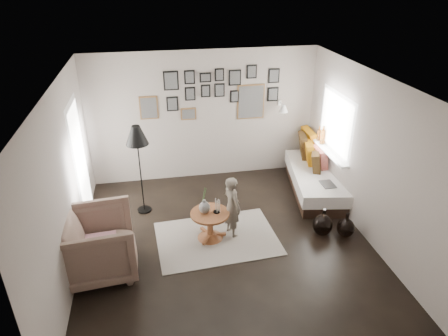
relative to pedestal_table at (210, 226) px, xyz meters
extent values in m
plane|color=black|center=(0.24, -0.19, -0.22)|extent=(4.80, 4.80, 0.00)
plane|color=#9E928A|center=(0.24, 2.21, 1.08)|extent=(4.50, 0.00, 4.50)
plane|color=#9E928A|center=(0.24, -2.59, 1.08)|extent=(4.50, 0.00, 4.50)
plane|color=#9E928A|center=(-2.01, -0.19, 1.08)|extent=(0.00, 4.80, 4.80)
plane|color=#9E928A|center=(2.49, -0.19, 1.08)|extent=(0.00, 4.80, 4.80)
plane|color=white|center=(0.24, -0.19, 2.38)|extent=(4.80, 4.80, 0.00)
plane|color=white|center=(-2.00, 1.01, 0.83)|extent=(0.00, 2.14, 2.14)
plane|color=white|center=(-2.00, 1.01, 0.83)|extent=(0.00, 1.88, 1.88)
plane|color=white|center=(-2.00, 1.01, 0.83)|extent=(0.00, 1.93, 1.93)
plane|color=white|center=(2.47, 1.01, 1.23)|extent=(0.00, 1.30, 1.30)
plane|color=white|center=(2.47, 1.01, 1.23)|extent=(0.00, 1.14, 1.14)
cube|color=white|center=(2.41, 1.01, 0.66)|extent=(0.15, 1.32, 0.04)
cylinder|color=#8C4C14|center=(2.41, 1.36, 0.82)|extent=(0.10, 0.10, 0.28)
cylinder|color=#8C4C14|center=(2.41, 1.53, 0.79)|extent=(0.08, 0.08, 0.22)
cube|color=brown|center=(-0.81, 2.19, 1.33)|extent=(0.35, 0.03, 0.45)
cube|color=black|center=(-0.81, 2.17, 1.33)|extent=(0.30, 0.01, 0.40)
cube|color=black|center=(-0.36, 2.19, 1.83)|extent=(0.28, 0.03, 0.36)
cube|color=black|center=(-0.36, 2.17, 1.83)|extent=(0.23, 0.01, 0.31)
cube|color=black|center=(-0.36, 2.19, 1.38)|extent=(0.22, 0.03, 0.28)
cube|color=black|center=(-0.36, 2.17, 1.38)|extent=(0.17, 0.01, 0.23)
cube|color=black|center=(-0.01, 2.19, 1.88)|extent=(0.20, 0.03, 0.26)
cube|color=black|center=(-0.01, 2.17, 1.88)|extent=(0.15, 0.01, 0.21)
cube|color=black|center=(-0.01, 2.19, 1.56)|extent=(0.20, 0.03, 0.26)
cube|color=black|center=(-0.01, 2.17, 1.56)|extent=(0.15, 0.01, 0.21)
cube|color=black|center=(0.29, 2.19, 1.86)|extent=(0.22, 0.03, 0.18)
cube|color=black|center=(0.29, 2.17, 1.86)|extent=(0.17, 0.01, 0.13)
cube|color=black|center=(0.29, 2.19, 1.60)|extent=(0.18, 0.03, 0.24)
cube|color=black|center=(0.29, 2.17, 1.60)|extent=(0.13, 0.01, 0.19)
cube|color=black|center=(0.56, 2.19, 1.90)|extent=(0.18, 0.03, 0.24)
cube|color=black|center=(0.56, 2.17, 1.90)|extent=(0.13, 0.01, 0.19)
cube|color=black|center=(0.56, 2.19, 1.60)|extent=(0.20, 0.03, 0.26)
cube|color=black|center=(0.56, 2.17, 1.60)|extent=(0.15, 0.01, 0.21)
cube|color=black|center=(0.86, 2.19, 1.83)|extent=(0.24, 0.03, 0.30)
cube|color=black|center=(0.86, 2.17, 1.83)|extent=(0.19, 0.01, 0.25)
cube|color=black|center=(0.86, 2.19, 1.46)|extent=(0.18, 0.03, 0.24)
cube|color=black|center=(0.86, 2.17, 1.46)|extent=(0.13, 0.01, 0.19)
cube|color=brown|center=(1.19, 2.19, 1.33)|extent=(0.55, 0.03, 0.70)
cube|color=black|center=(1.19, 2.17, 1.33)|extent=(0.50, 0.01, 0.65)
cube|color=black|center=(1.19, 2.19, 1.93)|extent=(0.20, 0.03, 0.26)
cube|color=black|center=(1.19, 2.17, 1.93)|extent=(0.15, 0.01, 0.21)
cube|color=black|center=(1.64, 2.19, 1.83)|extent=(0.22, 0.03, 0.28)
cube|color=black|center=(1.64, 2.17, 1.83)|extent=(0.17, 0.01, 0.23)
cube|color=black|center=(1.64, 2.19, 1.46)|extent=(0.22, 0.03, 0.28)
cube|color=black|center=(1.64, 2.17, 1.46)|extent=(0.17, 0.01, 0.23)
cube|color=brown|center=(-0.06, 2.19, 1.16)|extent=(0.30, 0.03, 0.24)
cube|color=black|center=(-0.06, 2.17, 1.16)|extent=(0.25, 0.01, 0.19)
cube|color=white|center=(1.79, 2.18, 1.28)|extent=(0.06, 0.04, 0.10)
cylinder|color=white|center=(1.79, 2.06, 1.30)|extent=(0.02, 0.24, 0.02)
cone|color=white|center=(1.79, 1.93, 1.24)|extent=(0.18, 0.18, 0.14)
cube|color=silver|center=(0.10, -0.04, -0.22)|extent=(1.99, 1.45, 0.01)
cone|color=brown|center=(0.00, 0.00, -0.18)|extent=(0.46, 0.46, 0.09)
cylinder|color=brown|center=(0.00, 0.00, 0.02)|extent=(0.10, 0.10, 0.35)
cylinder|color=brown|center=(0.00, 0.00, 0.24)|extent=(0.62, 0.62, 0.04)
ellipsoid|color=black|center=(-0.08, 0.02, 0.36)|extent=(0.18, 0.18, 0.19)
cylinder|color=black|center=(-0.08, 0.02, 0.47)|extent=(0.05, 0.05, 0.04)
cylinder|color=black|center=(0.11, 0.00, 0.27)|extent=(0.11, 0.11, 0.02)
cube|color=black|center=(2.24, 1.11, -0.11)|extent=(1.12, 2.03, 0.22)
cube|color=silver|center=(2.24, 1.11, 0.11)|extent=(1.19, 2.10, 0.24)
cube|color=#AB6309|center=(2.26, 1.90, 0.48)|extent=(0.25, 0.57, 0.56)
cube|color=#332210|center=(2.12, 1.80, 0.45)|extent=(0.35, 0.55, 0.50)
cube|color=maroon|center=(2.38, 1.63, 0.44)|extent=(0.29, 0.51, 0.48)
cube|color=#AB6309|center=(2.18, 1.49, 0.43)|extent=(0.32, 0.50, 0.46)
cube|color=maroon|center=(2.34, 1.31, 0.41)|extent=(0.23, 0.43, 0.42)
cube|color=#332210|center=(2.24, 1.16, 0.40)|extent=(0.35, 0.45, 0.40)
cube|color=black|center=(2.23, 0.56, 0.24)|extent=(0.22, 0.30, 0.02)
imported|color=#755C4F|center=(-1.67, -0.48, 0.25)|extent=(1.13, 1.10, 0.95)
cube|color=beige|center=(-1.64, -0.43, 0.26)|extent=(0.45, 0.46, 0.19)
cylinder|color=black|center=(-1.05, 1.04, -0.21)|extent=(0.25, 0.25, 0.03)
cylinder|color=black|center=(-1.05, 1.04, 0.50)|extent=(0.02, 0.02, 1.46)
cone|color=black|center=(-1.05, 1.04, 1.25)|extent=(0.38, 0.38, 0.33)
cube|color=black|center=(-1.42, -0.53, -0.04)|extent=(0.24, 0.17, 0.31)
cube|color=beige|center=(-1.39, -0.55, -0.04)|extent=(0.23, 0.12, 0.31)
ellipsoid|color=black|center=(1.82, -0.24, -0.04)|extent=(0.32, 0.32, 0.37)
cylinder|color=black|center=(1.82, -0.24, 0.20)|extent=(0.05, 0.05, 0.11)
ellipsoid|color=black|center=(2.17, -0.36, -0.06)|extent=(0.29, 0.29, 0.33)
cylinder|color=black|center=(2.17, -0.36, 0.16)|extent=(0.05, 0.05, 0.11)
imported|color=#655B50|center=(0.37, 0.05, 0.30)|extent=(0.38, 0.45, 1.06)
camera|label=1|loc=(-0.77, -5.23, 3.75)|focal=32.00mm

